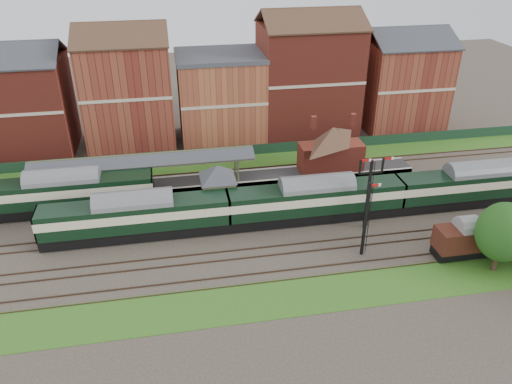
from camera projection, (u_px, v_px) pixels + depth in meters
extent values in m
plane|color=#473D33|center=(250.00, 226.00, 53.94)|extent=(160.00, 160.00, 0.00)
cube|color=#2D6619|center=(230.00, 162.00, 67.67)|extent=(90.00, 4.50, 0.06)
cube|color=#2D6619|center=(273.00, 299.00, 43.61)|extent=(90.00, 5.00, 0.06)
cube|color=#193823|center=(228.00, 152.00, 69.04)|extent=(90.00, 0.12, 1.50)
cube|color=#2D2D2D|center=(197.00, 184.00, 61.29)|extent=(55.00, 3.40, 1.00)
cube|color=#5A6D4D|center=(219.00, 204.00, 55.67)|extent=(3.40, 3.20, 2.40)
cube|color=brown|center=(218.00, 187.00, 54.60)|extent=(3.60, 3.40, 2.00)
pyramid|color=#383A3F|center=(217.00, 172.00, 53.73)|extent=(5.40, 5.40, 1.60)
cube|color=maroon|center=(288.00, 198.00, 56.98)|extent=(3.00, 2.40, 2.20)
cube|color=#4C3323|center=(290.00, 190.00, 55.71)|extent=(3.20, 1.34, 0.79)
cube|color=#4C3323|center=(287.00, 184.00, 56.83)|extent=(3.20, 1.34, 0.79)
cube|color=maroon|center=(331.00, 157.00, 62.85)|extent=(8.00, 3.00, 3.50)
pyramid|color=#4C3323|center=(332.00, 136.00, 61.47)|extent=(8.10, 8.10, 2.20)
cube|color=maroon|center=(313.00, 133.00, 60.83)|extent=(0.60, 0.60, 1.60)
cube|color=maroon|center=(352.00, 131.00, 61.62)|extent=(0.60, 0.60, 1.60)
cube|color=brown|center=(46.00, 185.00, 56.44)|extent=(0.22, 0.22, 3.40)
cube|color=brown|center=(235.00, 160.00, 62.12)|extent=(0.22, 0.22, 3.40)
cube|color=#383A3F|center=(143.00, 161.00, 57.54)|extent=(26.00, 1.99, 0.90)
cube|color=#383A3F|center=(144.00, 154.00, 59.17)|extent=(26.00, 1.99, 0.90)
cube|color=brown|center=(143.00, 154.00, 58.17)|extent=(26.00, 0.20, 0.20)
cube|color=black|center=(368.00, 195.00, 51.72)|extent=(0.25, 0.25, 8.00)
cube|color=black|center=(371.00, 173.00, 50.45)|extent=(2.60, 0.18, 0.18)
cube|color=#B2140F|center=(366.00, 160.00, 49.65)|extent=(1.10, 0.08, 0.25)
cube|color=#B2140F|center=(389.00, 158.00, 50.02)|extent=(1.10, 0.08, 0.25)
cube|color=black|center=(366.00, 220.00, 47.54)|extent=(0.25, 0.25, 8.00)
cube|color=#B2140F|center=(376.00, 185.00, 45.82)|extent=(1.10, 0.08, 0.25)
cube|color=maroon|center=(17.00, 107.00, 67.87)|extent=(14.00, 10.00, 13.00)
cube|color=maroon|center=(128.00, 94.00, 69.74)|extent=(12.00, 10.00, 15.00)
cube|color=#A95B36|center=(221.00, 99.00, 72.50)|extent=(12.00, 10.00, 12.00)
cube|color=maroon|center=(308.00, 81.00, 73.56)|extent=(14.00, 10.00, 16.00)
cube|color=maroon|center=(402.00, 85.00, 76.64)|extent=(12.00, 10.00, 13.00)
cube|color=black|center=(137.00, 231.00, 51.71)|extent=(19.12, 2.68, 1.17)
cube|color=black|center=(135.00, 215.00, 50.76)|extent=(19.12, 2.97, 2.76)
cube|color=beige|center=(135.00, 212.00, 50.59)|extent=(19.14, 3.01, 0.96)
cube|color=slate|center=(133.00, 202.00, 50.01)|extent=(19.12, 2.97, 0.64)
cube|color=black|center=(315.00, 214.00, 54.70)|extent=(19.12, 2.68, 1.17)
cube|color=black|center=(316.00, 198.00, 53.75)|extent=(19.12, 2.97, 2.76)
cube|color=beige|center=(316.00, 196.00, 53.59)|extent=(19.14, 3.01, 0.96)
cube|color=slate|center=(317.00, 186.00, 53.00)|extent=(19.12, 2.97, 0.64)
cube|color=black|center=(474.00, 198.00, 57.70)|extent=(19.12, 2.68, 1.17)
cube|color=black|center=(478.00, 183.00, 56.74)|extent=(19.12, 2.97, 2.76)
cube|color=beige|center=(479.00, 181.00, 56.58)|extent=(19.14, 3.01, 0.96)
cube|color=slate|center=(481.00, 171.00, 55.99)|extent=(19.12, 2.97, 0.64)
cube|color=black|center=(68.00, 206.00, 56.08)|extent=(19.18, 2.69, 1.17)
cube|color=black|center=(65.00, 191.00, 55.12)|extent=(19.18, 2.98, 2.77)
cube|color=beige|center=(65.00, 188.00, 54.96)|extent=(19.20, 3.02, 0.96)
cube|color=slate|center=(63.00, 179.00, 54.37)|extent=(19.18, 2.98, 0.64)
cube|color=black|center=(461.00, 251.00, 48.97)|extent=(5.60, 2.06, 0.84)
cube|color=#4F2616|center=(464.00, 238.00, 48.22)|extent=(5.60, 2.43, 2.24)
cube|color=gray|center=(467.00, 227.00, 47.62)|extent=(5.60, 2.43, 0.41)
cylinder|color=#382619|center=(497.00, 256.00, 46.37)|extent=(0.44, 0.44, 3.35)
ellipsoid|color=#215217|center=(504.00, 232.00, 45.07)|extent=(4.92, 4.92, 5.66)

